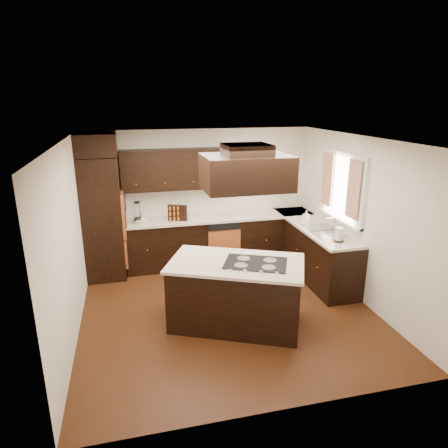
{
  "coord_description": "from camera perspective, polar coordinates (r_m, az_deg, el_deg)",
  "views": [
    {
      "loc": [
        -1.3,
        -5.16,
        3.01
      ],
      "look_at": [
        0.1,
        0.6,
        1.15
      ],
      "focal_mm": 32.0,
      "sensor_mm": 36.0,
      "label": 1
    }
  ],
  "objects": [
    {
      "name": "floor",
      "position": [
        6.12,
        0.43,
        -12.15
      ],
      "size": [
        4.2,
        4.2,
        0.02
      ],
      "primitive_type": "cube",
      "color": "#542B12",
      "rests_on": "ground"
    },
    {
      "name": "wall_front",
      "position": [
        3.76,
        8.47,
        -10.76
      ],
      "size": [
        4.2,
        0.02,
        2.5
      ],
      "primitive_type": "cube",
      "color": "silver",
      "rests_on": "ground"
    },
    {
      "name": "paper_towel",
      "position": [
        6.34,
        16.1,
        -1.47
      ],
      "size": [
        0.13,
        0.13,
        0.23
      ],
      "primitive_type": "cylinder",
      "rotation": [
        0.0,
        0.0,
        -0.26
      ],
      "color": "white",
      "rests_on": "countertop_right"
    },
    {
      "name": "cooktop",
      "position": [
        5.35,
        4.55,
        -5.59
      ],
      "size": [
        0.97,
        0.83,
        0.01
      ],
      "primitive_type": "cube",
      "rotation": [
        0.0,
        0.0,
        -0.43
      ],
      "color": "black",
      "rests_on": "island_top"
    },
    {
      "name": "hood_duct",
      "position": [
        4.86,
        3.27,
        10.57
      ],
      "size": [
        0.55,
        0.5,
        0.13
      ],
      "primitive_type": "cube",
      "color": "black",
      "rests_on": "ceiling"
    },
    {
      "name": "wall_right",
      "position": [
        6.43,
        19.0,
        0.56
      ],
      "size": [
        0.02,
        4.2,
        2.5
      ],
      "primitive_type": "cube",
      "color": "silver",
      "rests_on": "ground"
    },
    {
      "name": "window_frame",
      "position": [
        6.77,
        16.59,
        5.1
      ],
      "size": [
        0.06,
        1.32,
        1.12
      ],
      "primitive_type": "cube",
      "color": "white",
      "rests_on": "wall_right"
    },
    {
      "name": "sink_rim",
      "position": [
        6.83,
        14.1,
        -0.92
      ],
      "size": [
        0.52,
        0.84,
        0.01
      ],
      "primitive_type": "cube",
      "color": "silver",
      "rests_on": "countertop_right"
    },
    {
      "name": "wall_oven_face",
      "position": [
        7.12,
        -14.17,
        1.49
      ],
      "size": [
        0.05,
        0.62,
        0.78
      ],
      "primitive_type": "cube",
      "color": "#B65A2D",
      "rests_on": "oven_column"
    },
    {
      "name": "curtain_right",
      "position": [
        7.09,
        14.53,
        6.22
      ],
      "size": [
        0.02,
        0.34,
        0.9
      ],
      "primitive_type": "cube",
      "color": "beige",
      "rests_on": "wall_right"
    },
    {
      "name": "countertop_back",
      "position": [
        7.38,
        -2.67,
        0.79
      ],
      "size": [
        2.93,
        0.63,
        0.04
      ],
      "primitive_type": "cube",
      "color": "beige",
      "rests_on": "base_cabinets_back"
    },
    {
      "name": "dishwasher_front",
      "position": [
        7.35,
        0.06,
        -3.43
      ],
      "size": [
        0.6,
        0.05,
        0.72
      ],
      "primitive_type": "cube",
      "color": "#B65A2D",
      "rests_on": "floor"
    },
    {
      "name": "curtain_left",
      "position": [
        6.38,
        18.02,
        4.7
      ],
      "size": [
        0.02,
        0.34,
        0.9
      ],
      "primitive_type": "cube",
      "color": "beige",
      "rests_on": "wall_right"
    },
    {
      "name": "base_cabinets_back",
      "position": [
        7.54,
        -2.64,
        -2.52
      ],
      "size": [
        2.93,
        0.6,
        0.88
      ],
      "primitive_type": "cube",
      "color": "black",
      "rests_on": "floor"
    },
    {
      "name": "upper_cabinets",
      "position": [
        7.25,
        -6.63,
        7.77
      ],
      "size": [
        2.0,
        0.34,
        0.72
      ],
      "primitive_type": "cube",
      "color": "black",
      "rests_on": "wall_back"
    },
    {
      "name": "island_top",
      "position": [
        5.39,
        1.77,
        -5.65
      ],
      "size": [
        2.05,
        1.66,
        0.04
      ],
      "primitive_type": "cube",
      "rotation": [
        0.0,
        0.0,
        -0.43
      ],
      "color": "beige",
      "rests_on": "island"
    },
    {
      "name": "island",
      "position": [
        5.59,
        1.73,
        -9.99
      ],
      "size": [
        1.96,
        1.57,
        0.88
      ],
      "primitive_type": "cube",
      "rotation": [
        0.0,
        0.0,
        -0.43
      ],
      "color": "black",
      "rests_on": "floor"
    },
    {
      "name": "mixing_bowl",
      "position": [
        7.2,
        -11.59,
        0.43
      ],
      "size": [
        0.3,
        0.3,
        0.06
      ],
      "primitive_type": "imported",
      "rotation": [
        0.0,
        0.0,
        0.29
      ],
      "color": "white",
      "rests_on": "countertop_back"
    },
    {
      "name": "oven_column",
      "position": [
        7.16,
        -16.93,
        0.83
      ],
      "size": [
        0.65,
        0.75,
        2.12
      ],
      "primitive_type": "cube",
      "color": "black",
      "rests_on": "floor"
    },
    {
      "name": "window_pane",
      "position": [
        6.79,
        16.8,
        5.11
      ],
      "size": [
        0.0,
        1.2,
        1.0
      ],
      "primitive_type": "cube",
      "color": "white",
      "rests_on": "wall_right"
    },
    {
      "name": "wall_back",
      "position": [
        7.6,
        -3.44,
        3.99
      ],
      "size": [
        4.2,
        0.02,
        2.5
      ],
      "primitive_type": "cube",
      "color": "silver",
      "rests_on": "ground"
    },
    {
      "name": "blender_base",
      "position": [
        7.19,
        -12.17,
        0.54
      ],
      "size": [
        0.15,
        0.15,
        0.1
      ],
      "primitive_type": "cylinder",
      "color": "silver",
      "rests_on": "countertop_back"
    },
    {
      "name": "range_hood",
      "position": [
        4.9,
        3.21,
        7.37
      ],
      "size": [
        1.05,
        0.72,
        0.42
      ],
      "primitive_type": "cube",
      "color": "black",
      "rests_on": "ceiling"
    },
    {
      "name": "soap_bottle",
      "position": [
        7.26,
        11.67,
        1.14
      ],
      "size": [
        0.11,
        0.11,
        0.2
      ],
      "primitive_type": "imported",
      "rotation": [
        0.0,
        0.0,
        0.25
      ],
      "color": "white",
      "rests_on": "countertop_right"
    },
    {
      "name": "spice_rack",
      "position": [
        7.2,
        -6.64,
        1.6
      ],
      "size": [
        0.35,
        0.21,
        0.29
      ],
      "primitive_type": "cube",
      "rotation": [
        0.0,
        0.0,
        -0.38
      ],
      "color": "black",
      "rests_on": "countertop_back"
    },
    {
      "name": "ceiling",
      "position": [
        5.35,
        0.49,
        12.04
      ],
      "size": [
        4.2,
        4.2,
        0.02
      ],
      "primitive_type": "cube",
      "color": "white",
      "rests_on": "ground"
    },
    {
      "name": "wall_left",
      "position": [
        5.51,
        -21.35,
        -2.46
      ],
      "size": [
        0.02,
        4.2,
        2.5
      ],
      "primitive_type": "cube",
      "color": "silver",
      "rests_on": "ground"
    },
    {
      "name": "base_cabinets_right",
      "position": [
        7.28,
        12.57,
        -3.7
      ],
      "size": [
        0.6,
        2.4,
        0.88
      ],
      "primitive_type": "cube",
      "color": "black",
      "rests_on": "floor"
    },
    {
      "name": "blender_pitcher",
      "position": [
        7.14,
        -12.27,
        1.92
      ],
      "size": [
        0.13,
        0.13,
        0.26
      ],
      "primitive_type": "cone",
      "color": "silver",
      "rests_on": "blender_base"
    },
    {
      "name": "countertop_right",
      "position": [
        7.12,
        12.7,
        -0.25
      ],
      "size": [
        0.63,
        2.4,
        0.04
      ],
      "primitive_type": "cube",
      "color": "beige",
      "rests_on": "base_cabinets_right"
    }
  ]
}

